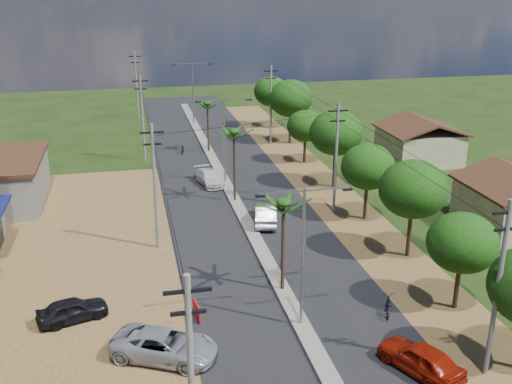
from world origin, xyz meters
The scene contains 35 objects.
ground centered at (0.00, 0.00, 0.00)m, with size 160.00×160.00×0.00m, color black.
road centered at (0.00, 15.00, 0.02)m, with size 12.00×110.00×0.04m, color black.
median centered at (0.00, 18.00, 0.09)m, with size 1.00×90.00×0.18m, color #605E56.
dirt_lot_west centered at (-15.00, 8.00, 0.02)m, with size 18.00×46.00×0.04m, color brown.
dirt_shoulder_east centered at (8.50, 15.00, 0.01)m, with size 5.00×90.00×0.03m, color brown.
house_east_far centered at (21.00, 28.00, 2.39)m, with size 7.60×7.50×4.60m.
tree_east_b centered at (9.30, 0.00, 4.11)m, with size 4.00×4.00×5.83m.
tree_east_c centered at (9.70, 7.00, 4.86)m, with size 4.60×4.60×6.83m.
tree_east_d centered at (9.40, 14.00, 4.34)m, with size 4.20×4.20×6.13m.
tree_east_e centered at (9.60, 22.00, 5.09)m, with size 4.80×4.80×7.14m.
tree_east_f centered at (9.20, 30.00, 3.89)m, with size 3.80×3.80×5.52m.
tree_east_g centered at (9.80, 38.00, 5.24)m, with size 5.00×5.00×7.38m.
tree_east_h centered at (9.50, 46.00, 4.64)m, with size 4.40×4.40×6.52m.
palm_median_near centered at (0.00, 4.00, 5.54)m, with size 2.00×2.00×6.15m.
palm_median_mid centered at (0.00, 20.00, 5.90)m, with size 2.00×2.00×6.55m.
palm_median_far centered at (0.00, 36.00, 5.26)m, with size 2.00×2.00×5.85m.
streetlight_near centered at (0.00, 0.00, 4.79)m, with size 5.10×0.18×8.00m.
streetlight_mid centered at (0.00, 25.00, 4.79)m, with size 5.10×0.18×8.00m.
streetlight_far centered at (0.00, 50.00, 4.79)m, with size 5.10×0.18×8.00m.
utility_pole_w_a centered at (-7.00, -10.00, 4.76)m, with size 1.60×0.24×9.00m.
utility_pole_w_b centered at (-7.00, 12.00, 4.76)m, with size 1.60×0.24×9.00m.
utility_pole_w_c centered at (-7.00, 34.00, 4.76)m, with size 1.60×0.24×9.00m.
utility_pole_w_d centered at (-7.00, 55.00, 4.76)m, with size 1.60×0.24×9.00m.
utility_pole_e_a centered at (7.50, -6.00, 4.76)m, with size 1.60×0.24×9.00m.
utility_pole_e_b centered at (7.50, 16.00, 4.76)m, with size 1.60×0.24×9.00m.
utility_pole_e_c centered at (7.50, 38.00, 4.76)m, with size 1.60×0.24×9.00m.
car_red_near centered at (4.46, -5.19, 0.76)m, with size 1.79×4.44×1.51m, color maroon.
car_silver_mid centered at (1.50, 14.80, 0.77)m, with size 1.62×4.66×1.53m, color #96989E.
car_white_far centered at (-1.50, 25.01, 0.66)m, with size 1.84×4.52×1.31m, color beige.
car_parked_silver centered at (-7.50, -1.43, 0.74)m, with size 2.46×5.34×1.49m, color #96989E.
car_parked_dark centered at (-12.26, 3.25, 0.66)m, with size 1.56×3.87×1.32m, color black.
moto_rider_east centered at (5.20, 0.17, 0.51)m, with size 0.67×1.93×1.02m, color black.
moto_rider_west_a centered at (-1.20, 23.93, 0.46)m, with size 0.61×1.75×0.92m, color black.
moto_rider_west_b centered at (-2.89, 35.82, 0.52)m, with size 0.49×1.74×1.04m, color black.
roadside_sign centered at (-5.50, 1.88, 0.52)m, with size 0.29×1.27×1.06m.
Camera 1 is at (-8.50, -27.37, 17.97)m, focal length 42.00 mm.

